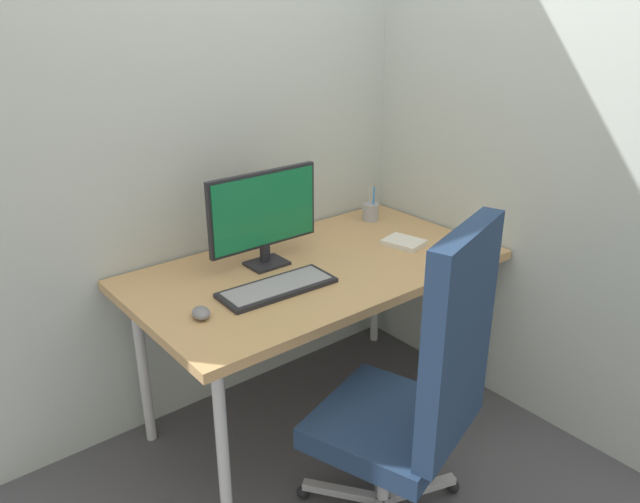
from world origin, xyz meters
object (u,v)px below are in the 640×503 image
Objects in this scene: monitor at (264,213)px; office_chair at (421,389)px; pen_holder at (371,211)px; notebook at (404,242)px; mouse at (201,313)px; keyboard at (277,287)px.

office_chair is at bearing -89.37° from monitor.
notebook is at bearing -108.29° from pen_holder.
mouse is (-0.45, 0.63, 0.17)m from office_chair.
mouse is 0.52× the size of notebook.
office_chair reaches higher than monitor.
mouse is at bearing -162.36° from pen_holder.
office_chair is 0.79m from mouse.
keyboard is 2.59× the size of pen_holder.
keyboard is 5.27× the size of mouse.
office_chair is 0.90m from notebook.
notebook is (0.60, -0.21, -0.21)m from monitor.
pen_holder is at bearing 54.69° from office_chair.
pen_holder reaches higher than notebook.
monitor reaches higher than notebook.
notebook is (1.04, 0.03, -0.01)m from mouse.
keyboard is at bearing 99.97° from office_chair.
office_chair is at bearing -125.31° from pen_holder.
keyboard is at bearing -156.64° from pen_holder.
pen_holder is 0.36m from notebook.
keyboard is 0.33m from mouse.
monitor is 2.83× the size of pen_holder.
office_chair is 1.24m from pen_holder.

